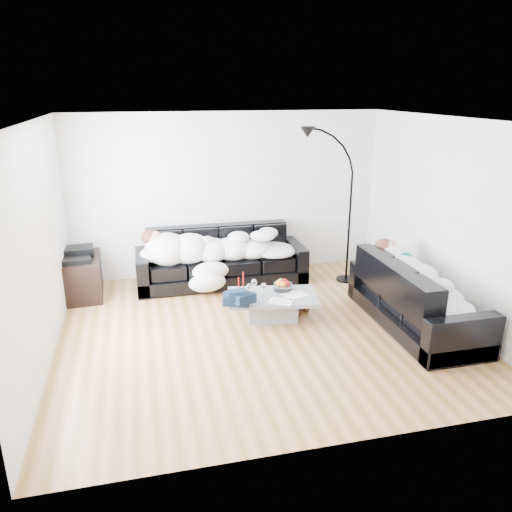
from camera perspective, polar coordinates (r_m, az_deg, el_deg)
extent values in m
plane|color=olive|center=(6.44, 0.63, -8.44)|extent=(5.00, 5.00, 0.00)
cube|color=silver|center=(8.10, -3.23, 7.00)|extent=(5.00, 0.02, 2.60)
cube|color=silver|center=(5.90, -23.60, 0.96)|extent=(0.02, 4.50, 2.60)
cube|color=silver|center=(6.99, 21.03, 3.87)|extent=(0.02, 4.50, 2.60)
plane|color=white|center=(5.74, 0.72, 15.31)|extent=(5.00, 5.00, 0.00)
cube|color=black|center=(7.82, -4.00, -0.08)|extent=(2.61, 0.90, 0.85)
cube|color=black|center=(6.71, 17.87, -4.19)|extent=(0.92, 2.14, 0.87)
ellipsoid|color=#0D5B60|center=(7.12, 15.00, -0.13)|extent=(0.42, 0.38, 0.20)
cube|color=#939699|center=(6.67, 1.89, -5.84)|extent=(1.26, 0.86, 0.34)
cylinder|color=white|center=(6.74, 3.10, -3.30)|extent=(0.28, 0.28, 0.16)
cylinder|color=white|center=(6.65, -0.22, -3.43)|extent=(0.10, 0.10, 0.19)
cylinder|color=white|center=(6.52, -0.81, -3.93)|extent=(0.09, 0.09, 0.18)
cylinder|color=white|center=(6.53, 0.87, -3.89)|extent=(0.08, 0.08, 0.19)
cylinder|color=maroon|center=(6.65, -1.99, -3.34)|extent=(0.04, 0.04, 0.21)
cylinder|color=maroon|center=(6.72, -1.47, -2.88)|extent=(0.05, 0.05, 0.26)
cube|color=silver|center=(6.62, 4.44, -4.40)|extent=(0.38, 0.33, 0.01)
cube|color=silver|center=(6.41, 2.84, -5.17)|extent=(0.37, 0.35, 0.01)
cube|color=black|center=(7.77, -19.46, -2.28)|extent=(0.64, 0.90, 0.60)
cube|color=black|center=(7.65, -19.75, 0.27)|extent=(0.47, 0.38, 0.13)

